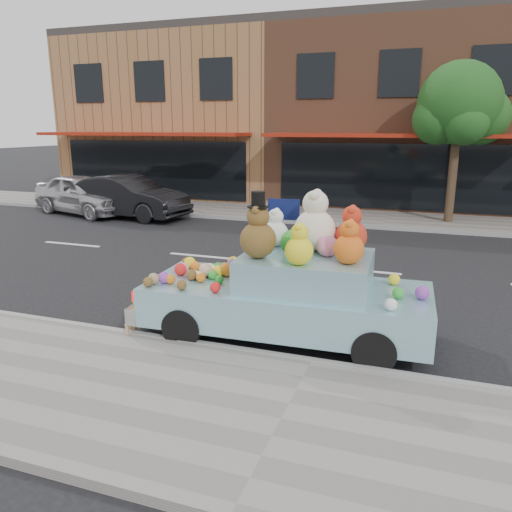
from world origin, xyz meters
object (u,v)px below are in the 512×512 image
at_px(street_tree, 460,110).
at_px(art_car, 289,288).
at_px(car_silver, 84,194).
at_px(car_dark, 127,197).

bearing_deg(street_tree, art_car, -103.78).
height_order(car_silver, art_car, art_car).
xyz_separation_m(car_silver, art_car, (10.29, -8.43, 0.06)).
xyz_separation_m(street_tree, art_car, (-2.61, -10.66, -2.88)).
height_order(car_silver, car_dark, car_dark).
height_order(street_tree, art_car, street_tree).
distance_m(car_silver, art_car, 13.30).
bearing_deg(art_car, street_tree, 73.86).
xyz_separation_m(street_tree, car_dark, (-10.92, -2.36, -2.94)).
distance_m(street_tree, art_car, 11.35).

